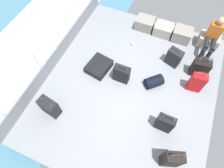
{
  "coord_description": "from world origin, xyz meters",
  "views": [
    {
      "loc": [
        0.53,
        -2.48,
        4.36
      ],
      "look_at": [
        -0.38,
        -0.32,
        0.25
      ],
      "focal_mm": 30.12,
      "sensor_mm": 36.0,
      "label": 1
    }
  ],
  "objects_px": {
    "duffel_bag": "(154,82)",
    "suitcase_4": "(99,66)",
    "passenger_seated": "(213,36)",
    "cargo_crate_1": "(163,29)",
    "suitcase_1": "(172,159)",
    "cargo_crate_2": "(182,35)",
    "suitcase_2": "(174,57)",
    "suitcase_5": "(50,107)",
    "suitcase_6": "(197,82)",
    "paper_cup": "(133,44)",
    "suitcase_3": "(122,74)",
    "suitcase_7": "(200,68)",
    "cargo_crate_3": "(208,41)",
    "cargo_crate_0": "(145,23)",
    "suitcase_0": "(165,123)"
  },
  "relations": [
    {
      "from": "passenger_seated",
      "to": "suitcase_1",
      "type": "height_order",
      "value": "passenger_seated"
    },
    {
      "from": "passenger_seated",
      "to": "duffel_bag",
      "type": "distance_m",
      "value": 2.1
    },
    {
      "from": "cargo_crate_3",
      "to": "suitcase_6",
      "type": "bearing_deg",
      "value": -92.76
    },
    {
      "from": "suitcase_4",
      "to": "suitcase_2",
      "type": "bearing_deg",
      "value": 28.34
    },
    {
      "from": "suitcase_1",
      "to": "suitcase_2",
      "type": "distance_m",
      "value": 2.68
    },
    {
      "from": "suitcase_5",
      "to": "suitcase_7",
      "type": "relative_size",
      "value": 0.87
    },
    {
      "from": "duffel_bag",
      "to": "suitcase_4",
      "type": "bearing_deg",
      "value": -176.35
    },
    {
      "from": "suitcase_1",
      "to": "paper_cup",
      "type": "xyz_separation_m",
      "value": [
        -1.81,
        2.81,
        -0.29
      ]
    },
    {
      "from": "cargo_crate_2",
      "to": "duffel_bag",
      "type": "xyz_separation_m",
      "value": [
        -0.31,
        -1.88,
        -0.04
      ]
    },
    {
      "from": "cargo_crate_2",
      "to": "cargo_crate_0",
      "type": "bearing_deg",
      "value": 178.05
    },
    {
      "from": "suitcase_2",
      "to": "suitcase_7",
      "type": "bearing_deg",
      "value": -6.54
    },
    {
      "from": "passenger_seated",
      "to": "suitcase_1",
      "type": "xyz_separation_m",
      "value": [
        -0.22,
        -3.49,
        -0.22
      ]
    },
    {
      "from": "cargo_crate_3",
      "to": "suitcase_6",
      "type": "distance_m",
      "value": 1.66
    },
    {
      "from": "passenger_seated",
      "to": "suitcase_6",
      "type": "height_order",
      "value": "passenger_seated"
    },
    {
      "from": "cargo_crate_2",
      "to": "suitcase_3",
      "type": "bearing_deg",
      "value": -119.03
    },
    {
      "from": "cargo_crate_2",
      "to": "suitcase_4",
      "type": "bearing_deg",
      "value": -132.95
    },
    {
      "from": "suitcase_1",
      "to": "paper_cup",
      "type": "relative_size",
      "value": 8.89
    },
    {
      "from": "passenger_seated",
      "to": "cargo_crate_0",
      "type": "bearing_deg",
      "value": 175.28
    },
    {
      "from": "passenger_seated",
      "to": "duffel_bag",
      "type": "relative_size",
      "value": 2.03
    },
    {
      "from": "suitcase_0",
      "to": "cargo_crate_0",
      "type": "bearing_deg",
      "value": 115.37
    },
    {
      "from": "cargo_crate_0",
      "to": "suitcase_1",
      "type": "bearing_deg",
      "value": -64.77
    },
    {
      "from": "cargo_crate_2",
      "to": "suitcase_5",
      "type": "height_order",
      "value": "suitcase_5"
    },
    {
      "from": "cargo_crate_3",
      "to": "suitcase_5",
      "type": "height_order",
      "value": "suitcase_5"
    },
    {
      "from": "cargo_crate_0",
      "to": "cargo_crate_1",
      "type": "distance_m",
      "value": 0.6
    },
    {
      "from": "cargo_crate_1",
      "to": "suitcase_1",
      "type": "relative_size",
      "value": 0.65
    },
    {
      "from": "cargo_crate_0",
      "to": "suitcase_0",
      "type": "relative_size",
      "value": 0.79
    },
    {
      "from": "cargo_crate_1",
      "to": "suitcase_4",
      "type": "distance_m",
      "value": 2.36
    },
    {
      "from": "cargo_crate_3",
      "to": "suitcase_4",
      "type": "distance_m",
      "value": 3.31
    },
    {
      "from": "suitcase_5",
      "to": "suitcase_7",
      "type": "bearing_deg",
      "value": 39.17
    },
    {
      "from": "passenger_seated",
      "to": "suitcase_3",
      "type": "relative_size",
      "value": 1.71
    },
    {
      "from": "paper_cup",
      "to": "suitcase_0",
      "type": "bearing_deg",
      "value": -54.8
    },
    {
      "from": "cargo_crate_0",
      "to": "suitcase_5",
      "type": "relative_size",
      "value": 0.95
    },
    {
      "from": "cargo_crate_2",
      "to": "passenger_seated",
      "type": "xyz_separation_m",
      "value": [
        0.77,
        -0.12,
        0.37
      ]
    },
    {
      "from": "cargo_crate_2",
      "to": "suitcase_7",
      "type": "relative_size",
      "value": 0.8
    },
    {
      "from": "cargo_crate_3",
      "to": "duffel_bag",
      "type": "height_order",
      "value": "duffel_bag"
    },
    {
      "from": "cargo_crate_3",
      "to": "suitcase_3",
      "type": "xyz_separation_m",
      "value": [
        -1.91,
        -2.12,
        0.07
      ]
    },
    {
      "from": "suitcase_6",
      "to": "paper_cup",
      "type": "distance_m",
      "value": 2.12
    },
    {
      "from": "passenger_seated",
      "to": "paper_cup",
      "type": "relative_size",
      "value": 10.8
    },
    {
      "from": "suitcase_1",
      "to": "passenger_seated",
      "type": "bearing_deg",
      "value": 86.35
    },
    {
      "from": "suitcase_6",
      "to": "paper_cup",
      "type": "relative_size",
      "value": 7.51
    },
    {
      "from": "suitcase_2",
      "to": "duffel_bag",
      "type": "bearing_deg",
      "value": -107.77
    },
    {
      "from": "suitcase_3",
      "to": "suitcase_7",
      "type": "height_order",
      "value": "suitcase_7"
    },
    {
      "from": "suitcase_6",
      "to": "paper_cup",
      "type": "xyz_separation_m",
      "value": [
        -1.95,
        0.79,
        -0.25
      ]
    },
    {
      "from": "cargo_crate_0",
      "to": "suitcase_4",
      "type": "relative_size",
      "value": 0.79
    },
    {
      "from": "cargo_crate_1",
      "to": "suitcase_1",
      "type": "xyz_separation_m",
      "value": [
        1.12,
        -3.63,
        0.17
      ]
    },
    {
      "from": "suitcase_6",
      "to": "suitcase_1",
      "type": "bearing_deg",
      "value": -94.04
    },
    {
      "from": "duffel_bag",
      "to": "suitcase_2",
      "type": "bearing_deg",
      "value": 72.23
    },
    {
      "from": "passenger_seated",
      "to": "suitcase_3",
      "type": "xyz_separation_m",
      "value": [
        -1.91,
        -1.94,
        -0.3
      ]
    },
    {
      "from": "suitcase_2",
      "to": "suitcase_5",
      "type": "height_order",
      "value": "suitcase_2"
    },
    {
      "from": "cargo_crate_1",
      "to": "cargo_crate_3",
      "type": "bearing_deg",
      "value": 2.01
    }
  ]
}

